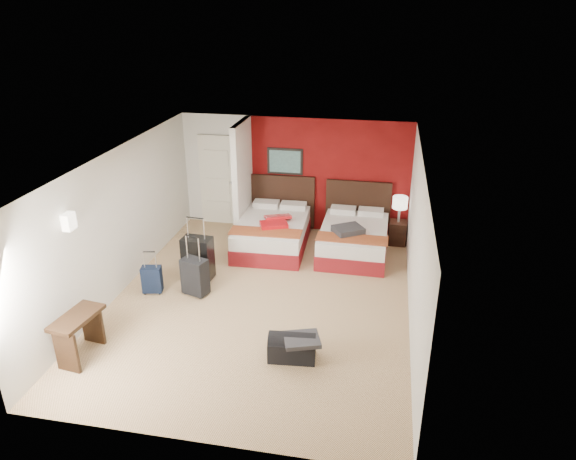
% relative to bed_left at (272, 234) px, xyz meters
% --- Properties ---
extents(ground, '(6.50, 6.50, 0.00)m').
position_rel_bed_left_xyz_m(ground, '(0.26, -2.10, -0.30)').
color(ground, tan).
rests_on(ground, ground).
extents(room_walls, '(5.02, 6.52, 2.50)m').
position_rel_bed_left_xyz_m(room_walls, '(-1.14, -0.68, 0.96)').
color(room_walls, silver).
rests_on(room_walls, ground).
extents(red_accent_panel, '(3.50, 0.04, 2.50)m').
position_rel_bed_left_xyz_m(red_accent_panel, '(1.01, 1.13, 0.95)').
color(red_accent_panel, maroon).
rests_on(red_accent_panel, ground).
extents(partition_wall, '(0.12, 1.20, 2.50)m').
position_rel_bed_left_xyz_m(partition_wall, '(-0.74, 0.51, 0.95)').
color(partition_wall, silver).
rests_on(partition_wall, ground).
extents(entry_door, '(0.82, 0.06, 2.05)m').
position_rel_bed_left_xyz_m(entry_door, '(-1.49, 1.10, 0.73)').
color(entry_door, silver).
rests_on(entry_door, ground).
extents(bed_left, '(1.45, 2.02, 0.59)m').
position_rel_bed_left_xyz_m(bed_left, '(0.00, 0.00, 0.00)').
color(bed_left, white).
rests_on(bed_left, ground).
extents(bed_right, '(1.36, 1.92, 0.57)m').
position_rel_bed_left_xyz_m(bed_right, '(1.68, 0.03, -0.01)').
color(bed_right, white).
rests_on(bed_right, ground).
extents(red_suitcase_open, '(0.77, 0.88, 0.09)m').
position_rel_bed_left_xyz_m(red_suitcase_open, '(0.10, -0.10, 0.34)').
color(red_suitcase_open, red).
rests_on(red_suitcase_open, bed_left).
extents(jacket_bundle, '(0.69, 0.66, 0.13)m').
position_rel_bed_left_xyz_m(jacket_bundle, '(1.58, -0.27, 0.34)').
color(jacket_bundle, '#37383D').
rests_on(jacket_bundle, bed_right).
extents(nightstand, '(0.36, 0.36, 0.50)m').
position_rel_bed_left_xyz_m(nightstand, '(2.55, 0.67, -0.05)').
color(nightstand, black).
rests_on(nightstand, ground).
extents(table_lamp, '(0.33, 0.33, 0.55)m').
position_rel_bed_left_xyz_m(table_lamp, '(2.55, 0.67, 0.48)').
color(table_lamp, white).
rests_on(table_lamp, nightstand).
extents(suitcase_black, '(0.55, 0.37, 0.80)m').
position_rel_bed_left_xyz_m(suitcase_black, '(-1.04, -1.58, 0.10)').
color(suitcase_black, black).
rests_on(suitcase_black, ground).
extents(suitcase_charcoal, '(0.50, 0.39, 0.65)m').
position_rel_bed_left_xyz_m(suitcase_charcoal, '(-0.91, -2.12, 0.03)').
color(suitcase_charcoal, black).
rests_on(suitcase_charcoal, ground).
extents(suitcase_navy, '(0.37, 0.27, 0.47)m').
position_rel_bed_left_xyz_m(suitcase_navy, '(-1.67, -2.21, -0.06)').
color(suitcase_navy, '#101B32').
rests_on(suitcase_navy, ground).
extents(duffel_bag, '(0.70, 0.42, 0.34)m').
position_rel_bed_left_xyz_m(duffel_bag, '(1.08, -3.59, -0.13)').
color(duffel_bag, black).
rests_on(duffel_bag, ground).
extents(jacket_draped, '(0.60, 0.55, 0.07)m').
position_rel_bed_left_xyz_m(jacket_draped, '(1.23, -3.64, 0.08)').
color(jacket_draped, '#333337').
rests_on(jacket_draped, duffel_bag).
extents(desk, '(0.51, 0.86, 0.68)m').
position_rel_bed_left_xyz_m(desk, '(-1.92, -4.10, 0.04)').
color(desk, black).
rests_on(desk, ground).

